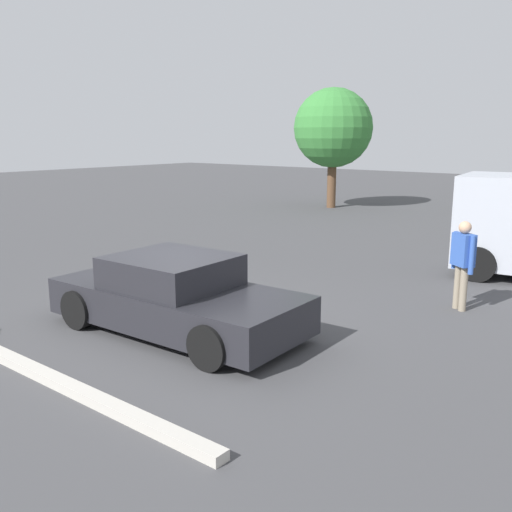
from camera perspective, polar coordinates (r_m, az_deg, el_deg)
ground_plane at (r=9.58m, az=-7.62°, el=-6.76°), size 80.00×80.00×0.00m
sedan_foreground at (r=9.07m, az=-8.07°, el=-4.09°), size 4.27×2.04×1.22m
pedestrian at (r=10.65m, az=20.09°, el=-0.18°), size 0.48×0.43×1.61m
parking_curb at (r=8.10m, az=-21.42°, el=-10.67°), size 6.64×0.20×0.12m
tree_back_left at (r=24.65m, az=7.77°, el=12.62°), size 3.32×3.32×5.03m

